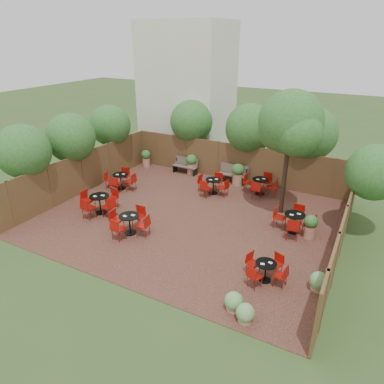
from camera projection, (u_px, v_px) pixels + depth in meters
The scene contains 13 objects.
ground at pixel (190, 218), 15.24m from camera, with size 80.00×80.00×0.00m, color #354F23.
courtyard_paving at pixel (190, 218), 15.24m from camera, with size 12.00×10.00×0.02m, color black.
fence_back at pixel (235, 162), 18.86m from camera, with size 12.00×0.08×2.00m, color brown.
fence_left at pixel (83, 173), 17.42m from camera, with size 0.08×10.00×2.00m, color brown.
fence_right at pixel (343, 232), 12.25m from camera, with size 0.08×10.00×2.00m, color brown.
neighbour_building at pixel (188, 91), 21.99m from camera, with size 5.00×4.00×8.00m, color silver.
overhang_foliage at pixel (193, 135), 17.37m from camera, with size 15.50×10.79×2.66m.
courtyard_tree at pixel (290, 126), 14.17m from camera, with size 2.75×2.65×5.32m.
park_bench_left at pixel (186, 165), 19.97m from camera, with size 1.44×0.49×0.89m.
park_bench_right at pixel (233, 174), 18.72m from camera, with size 1.54×0.55×0.94m.
bistro_tables at pixel (189, 203), 15.49m from camera, with size 10.41×7.92×0.96m.
planters at pixel (211, 174), 18.45m from camera, with size 10.75×4.50×1.15m.
low_shrubs at pixel (272, 297), 10.24m from camera, with size 2.53×2.85×0.62m.
Camera 1 is at (6.41, -11.83, 7.25)m, focal length 33.18 mm.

